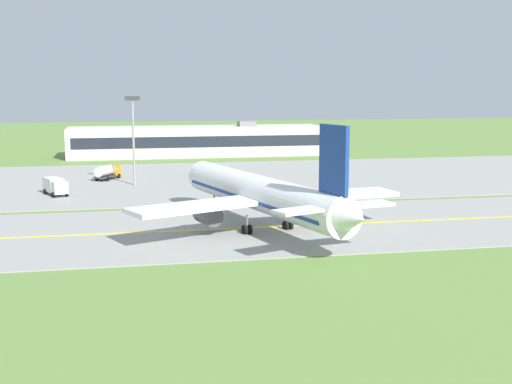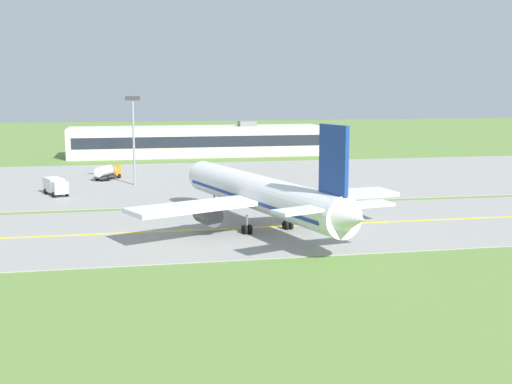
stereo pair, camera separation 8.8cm
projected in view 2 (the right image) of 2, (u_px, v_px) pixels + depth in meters
ground_plane at (260, 228)px, 76.94m from camera, size 500.00×500.00×0.00m
taxiway_strip at (260, 228)px, 76.93m from camera, size 240.00×28.00×0.10m
apron_pad at (267, 178)px, 119.55m from camera, size 140.00×52.00×0.10m
taxiway_centreline at (260, 227)px, 76.92m from camera, size 220.00×0.60×0.01m
airplane_lead at (261, 194)px, 75.39m from camera, size 31.96×39.02×12.70m
service_truck_baggage at (108, 171)px, 116.70m from camera, size 4.79×6.22×2.65m
service_truck_fuel at (55, 186)px, 99.74m from camera, size 4.16×6.33×2.60m
terminal_building at (198, 141)px, 158.56m from camera, size 59.96×13.35×8.09m
apron_light_mast at (133, 129)px, 108.92m from camera, size 2.40×0.50×14.70m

